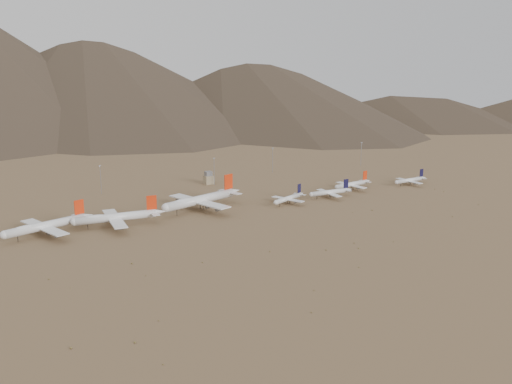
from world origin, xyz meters
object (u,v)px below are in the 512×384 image
control_tower (208,178)px  narrowbody_a (289,198)px  widebody_west (46,225)px  widebody_east (201,200)px  narrowbody_b (331,192)px  widebody_centre (116,217)px

control_tower → narrowbody_a: bearing=-75.7°
widebody_west → widebody_east: bearing=-13.1°
narrowbody_b → widebody_west: bearing=-179.2°
narrowbody_b → widebody_east: bearing=174.1°
widebody_west → widebody_east: (117.33, 7.79, 1.40)m
widebody_west → narrowbody_a: (188.32, -10.19, -2.39)m
widebody_west → widebody_east: 117.60m
widebody_east → control_tower: (45.64, 81.63, -2.92)m
narrowbody_a → widebody_centre: bearing=155.5°
narrowbody_b → control_tower: size_ratio=3.63×
widebody_centre → widebody_east: (70.41, 11.48, 1.34)m
narrowbody_a → control_tower: narrowbody_a is taller
narrowbody_b → control_tower: (-67.37, 100.41, 0.65)m
widebody_west → narrowbody_a: 188.61m
widebody_west → control_tower: size_ratio=5.39×
widebody_east → narrowbody_a: 73.32m
narrowbody_b → control_tower: narrowbody_b is taller
widebody_centre → widebody_east: widebody_east is taller
widebody_east → narrowbody_b: size_ratio=1.79×
widebody_centre → control_tower: (116.05, 93.11, -1.58)m
widebody_east → narrowbody_a: bearing=-30.7°
widebody_centre → narrowbody_a: widebody_centre is taller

